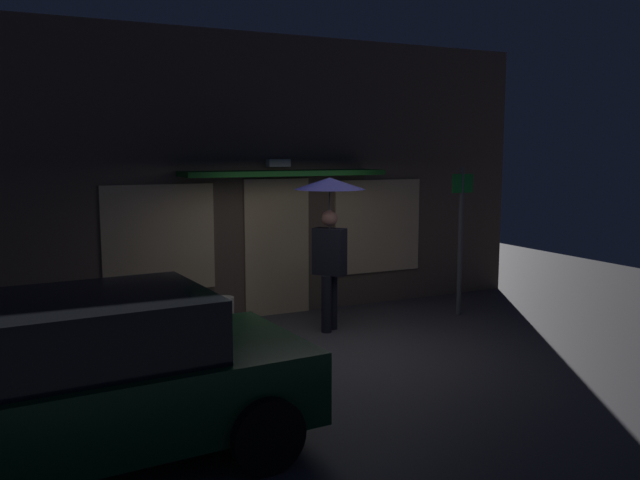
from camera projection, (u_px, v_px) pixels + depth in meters
name	position (u px, v px, depth m)	size (l,w,h in m)	color
ground_plane	(339.00, 350.00, 8.86)	(18.00, 18.00, 0.00)	#423F44
building_facade	(273.00, 178.00, 10.66)	(9.21, 1.00, 4.44)	brown
person_with_umbrella	(330.00, 217.00, 9.58)	(1.03, 1.03, 2.26)	black
parked_car	(75.00, 382.00, 5.48)	(4.03, 2.16, 1.45)	#0C3F1E
street_sign_post	(461.00, 232.00, 10.62)	(0.40, 0.07, 2.38)	#595B60
sidewalk_bollard	(225.00, 318.00, 9.36)	(0.28, 0.28, 0.59)	#B2A899
sidewalk_bollard_2	(112.00, 322.00, 9.06)	(0.23, 0.23, 0.63)	slate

